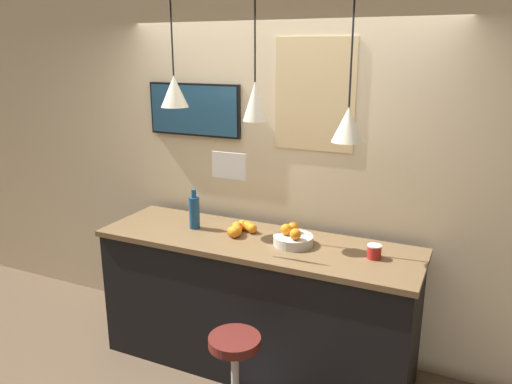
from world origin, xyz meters
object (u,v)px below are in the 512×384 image
(juice_bottle, at_px, (194,212))
(spread_jar, at_px, (374,252))
(mounted_tv, at_px, (194,110))
(fruit_bowl, at_px, (293,238))
(bar_stool, at_px, (235,373))

(juice_bottle, bearing_deg, spread_jar, 0.00)
(spread_jar, height_order, mounted_tv, mounted_tv)
(spread_jar, relative_size, mounted_tv, 0.11)
(fruit_bowl, bearing_deg, juice_bottle, 179.93)
(bar_stool, xyz_separation_m, mounted_tv, (-0.88, 1.04, 1.46))
(fruit_bowl, xyz_separation_m, mounted_tv, (-1.00, 0.38, 0.79))
(fruit_bowl, distance_m, mounted_tv, 1.33)
(fruit_bowl, height_order, mounted_tv, mounted_tv)
(bar_stool, distance_m, mounted_tv, 2.00)
(fruit_bowl, height_order, juice_bottle, juice_bottle)
(bar_stool, xyz_separation_m, spread_jar, (0.67, 0.66, 0.67))
(bar_stool, height_order, mounted_tv, mounted_tv)
(fruit_bowl, xyz_separation_m, juice_bottle, (-0.79, 0.00, 0.08))
(bar_stool, bearing_deg, spread_jar, 44.48)
(juice_bottle, relative_size, spread_jar, 3.29)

